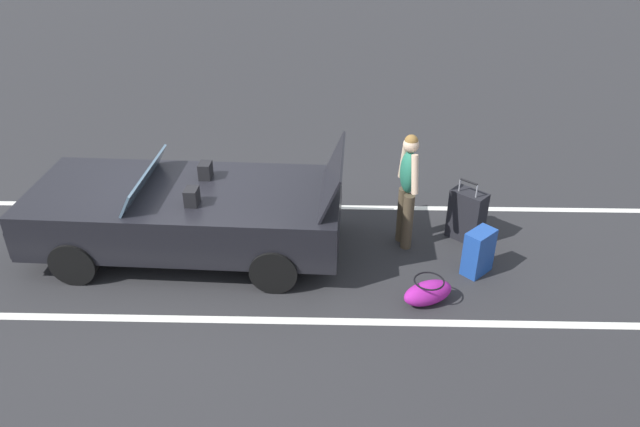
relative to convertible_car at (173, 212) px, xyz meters
The scene contains 8 objects.
ground_plane 0.62m from the convertible_car, behind, with size 80.00×80.00×0.00m, color #28282B.
lot_line_near 1.37m from the convertible_car, 99.25° to the right, with size 18.00×0.12×0.01m, color silver.
lot_line_mid 1.61m from the convertible_car, 97.61° to the left, with size 18.00×0.12×0.01m, color silver.
convertible_car is the anchor object (origin of this frame).
suitcase_large_black 4.07m from the convertible_car, behind, with size 0.55×0.53×0.94m.
suitcase_medium_bright 4.08m from the convertible_car, behind, with size 0.45×0.45×0.62m.
duffel_bag 3.53m from the convertible_car, 161.58° to the left, with size 0.71×0.53×0.34m.
traveler_person 3.18m from the convertible_car, behind, with size 0.29×0.60×1.65m.
Camera 1 is at (-1.95, 6.92, 4.68)m, focal length 33.78 mm.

